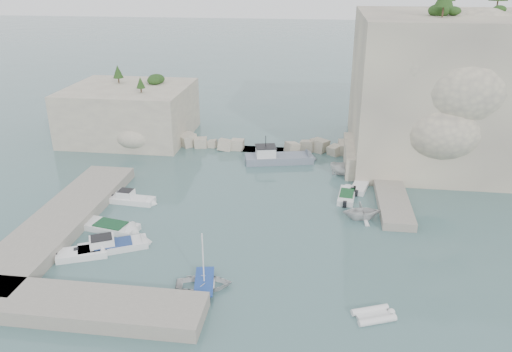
# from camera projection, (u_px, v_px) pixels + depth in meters

# --- Properties ---
(ground) EXTENTS (400.00, 400.00, 0.00)m
(ground) POSITION_uv_depth(u_px,v_px,m) (247.00, 233.00, 44.35)
(ground) COLOR #496D6E
(ground) RESTS_ON ground
(cliff_east) EXTENTS (26.00, 22.00, 17.00)m
(cliff_east) POSITION_uv_depth(u_px,v_px,m) (467.00, 89.00, 59.25)
(cliff_east) COLOR beige
(cliff_east) RESTS_ON ground
(cliff_terrace) EXTENTS (8.00, 10.00, 2.50)m
(cliff_terrace) POSITION_uv_depth(u_px,v_px,m) (379.00, 156.00, 58.72)
(cliff_terrace) COLOR beige
(cliff_terrace) RESTS_ON ground
(outcrop_west) EXTENTS (16.00, 14.00, 7.00)m
(outcrop_west) POSITION_uv_depth(u_px,v_px,m) (130.00, 112.00, 68.32)
(outcrop_west) COLOR beige
(outcrop_west) RESTS_ON ground
(quay_west) EXTENTS (5.00, 24.00, 1.10)m
(quay_west) POSITION_uv_depth(u_px,v_px,m) (61.00, 221.00, 45.32)
(quay_west) COLOR #9E9689
(quay_west) RESTS_ON ground
(quay_south) EXTENTS (18.00, 4.00, 1.10)m
(quay_south) POSITION_uv_depth(u_px,v_px,m) (74.00, 305.00, 33.95)
(quay_south) COLOR #9E9689
(quay_south) RESTS_ON ground
(ledge_east) EXTENTS (3.00, 16.00, 0.80)m
(ledge_east) POSITION_uv_depth(u_px,v_px,m) (390.00, 191.00, 51.67)
(ledge_east) COLOR #9E9689
(ledge_east) RESTS_ON ground
(breakwater) EXTENTS (28.00, 3.00, 1.40)m
(breakwater) POSITION_uv_depth(u_px,v_px,m) (265.00, 145.00, 64.31)
(breakwater) COLOR beige
(breakwater) RESTS_ON ground
(motorboat_c) EXTENTS (5.81, 3.08, 0.70)m
(motorboat_c) POSITION_uv_depth(u_px,v_px,m) (111.00, 230.00, 44.90)
(motorboat_c) COLOR silver
(motorboat_c) RESTS_ON ground
(motorboat_d) EXTENTS (6.33, 4.41, 1.40)m
(motorboat_d) POSITION_uv_depth(u_px,v_px,m) (114.00, 249.00, 41.78)
(motorboat_d) COLOR white
(motorboat_d) RESTS_ON ground
(motorboat_e) EXTENTS (4.70, 3.29, 0.70)m
(motorboat_e) POSITION_uv_depth(u_px,v_px,m) (83.00, 256.00, 40.75)
(motorboat_e) COLOR white
(motorboat_e) RESTS_ON ground
(motorboat_b) EXTENTS (4.96, 1.97, 1.40)m
(motorboat_b) POSITION_uv_depth(u_px,v_px,m) (133.00, 203.00, 50.07)
(motorboat_b) COLOR white
(motorboat_b) RESTS_ON ground
(rowboat) EXTENTS (4.60, 3.65, 0.86)m
(rowboat) POSITION_uv_depth(u_px,v_px,m) (204.00, 287.00, 36.83)
(rowboat) COLOR white
(rowboat) RESTS_ON ground
(inflatable_dinghy) EXTENTS (3.24, 2.40, 0.44)m
(inflatable_dinghy) POSITION_uv_depth(u_px,v_px,m) (373.00, 317.00, 33.64)
(inflatable_dinghy) COLOR silver
(inflatable_dinghy) RESTS_ON ground
(tender_east_a) EXTENTS (4.13, 3.74, 1.89)m
(tender_east_a) POSITION_uv_depth(u_px,v_px,m) (361.00, 219.00, 46.82)
(tender_east_a) COLOR silver
(tender_east_a) RESTS_ON ground
(tender_east_b) EXTENTS (2.11, 4.76, 0.70)m
(tender_east_b) POSITION_uv_depth(u_px,v_px,m) (346.00, 198.00, 51.00)
(tender_east_b) COLOR silver
(tender_east_b) RESTS_ON ground
(tender_east_c) EXTENTS (2.57, 4.75, 0.70)m
(tender_east_c) POSITION_uv_depth(u_px,v_px,m) (360.00, 188.00, 53.29)
(tender_east_c) COLOR white
(tender_east_c) RESTS_ON ground
(tender_east_d) EXTENTS (4.55, 1.73, 1.75)m
(tender_east_d) POSITION_uv_depth(u_px,v_px,m) (350.00, 175.00, 56.63)
(tender_east_d) COLOR silver
(tender_east_d) RESTS_ON ground
(work_boat) EXTENTS (9.29, 4.60, 2.20)m
(work_boat) POSITION_uv_depth(u_px,v_px,m) (279.00, 162.00, 60.51)
(work_boat) COLOR slate
(work_boat) RESTS_ON ground
(rowboat_mast) EXTENTS (0.10, 0.10, 4.20)m
(rowboat_mast) POSITION_uv_depth(u_px,v_px,m) (203.00, 258.00, 35.85)
(rowboat_mast) COLOR white
(rowboat_mast) RESTS_ON rowboat
(vegetation) EXTENTS (53.48, 13.88, 13.40)m
(vegetation) POSITION_uv_depth(u_px,v_px,m) (430.00, 4.00, 57.53)
(vegetation) COLOR #1E4219
(vegetation) RESTS_ON ground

